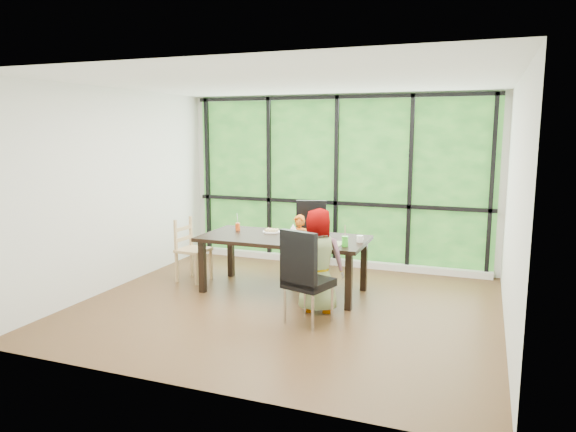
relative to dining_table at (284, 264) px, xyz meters
The scene contains 23 objects.
ground 0.71m from the dining_table, 64.90° to the right, with size 5.00×5.00×0.00m, color black.
back_wall 1.98m from the dining_table, 81.56° to the left, with size 5.00×5.00×0.00m, color silver.
foliage_backdrop 1.97m from the dining_table, 81.46° to the left, with size 4.80×0.02×2.65m, color #1B461B.
window_mullions 1.93m from the dining_table, 81.26° to the left, with size 4.80×0.06×2.65m, color black, non-canonical shape.
window_sill 1.66m from the dining_table, 81.04° to the left, with size 4.80×0.12×0.10m, color silver.
dining_table is the anchor object (origin of this frame).
chair_window_leather 1.06m from the dining_table, 88.19° to the left, with size 0.46×0.46×1.08m, color black.
chair_interior_leather 1.21m from the dining_table, 55.28° to the right, with size 0.46×0.46×1.08m, color black.
chair_end_beech 1.40m from the dining_table, behind, with size 0.42×0.40×0.90m, color tan.
child_toddler 0.63m from the dining_table, 90.00° to the left, with size 0.35×0.23×0.95m, color #D65C12.
child_older 0.91m from the dining_table, 41.83° to the right, with size 0.61×0.40×1.25m, color gray.
placemat 0.74m from the dining_table, 19.01° to the right, with size 0.49×0.36×0.01m, color tan.
plate_far 0.52m from the dining_table, 139.94° to the left, with size 0.24×0.24×0.02m, color white.
plate_near 0.76m from the dining_table, 21.71° to the right, with size 0.27×0.27×0.02m, color white.
orange_cup 0.90m from the dining_table, 166.06° to the left, with size 0.07×0.07×0.11m, color #D74E17.
green_cup 1.05m from the dining_table, 17.48° to the right, with size 0.08×0.08×0.13m, color #40DC31.
white_mug 1.11m from the dining_table, ahead, with size 0.08×0.08×0.08m, color white.
tissue_box 0.50m from the dining_table, 41.17° to the right, with size 0.12×0.12×0.11m, color tan.
crepe_rolls_far 0.54m from the dining_table, 139.94° to the left, with size 0.20×0.12×0.04m, color tan, non-canonical shape.
crepe_rolls_near 0.78m from the dining_table, 21.71° to the right, with size 0.15×0.12×0.04m, color tan, non-canonical shape.
straw_white 0.95m from the dining_table, 166.06° to the left, with size 0.01×0.01×0.20m, color white.
straw_pink 1.10m from the dining_table, 17.48° to the right, with size 0.01×0.01×0.20m, color pink.
tissue 0.60m from the dining_table, 41.17° to the right, with size 0.12×0.12×0.11m, color white.
Camera 1 is at (2.21, -5.82, 2.15)m, focal length 32.76 mm.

